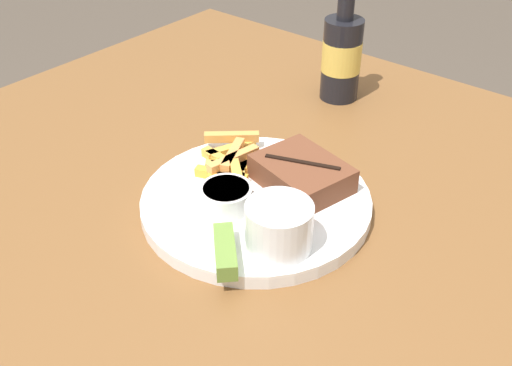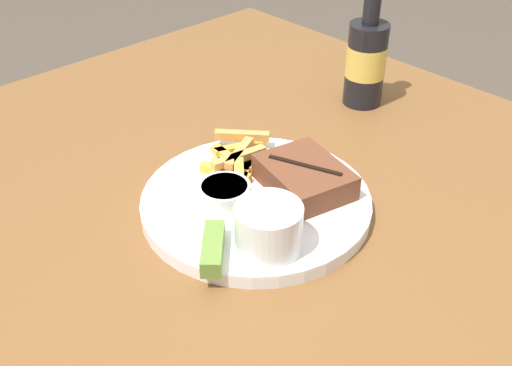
# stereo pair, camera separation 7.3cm
# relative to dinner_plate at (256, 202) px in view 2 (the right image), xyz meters

# --- Properties ---
(dining_table) EXTENTS (1.10, 1.01, 0.74)m
(dining_table) POSITION_rel_dinner_plate_xyz_m (0.00, 0.00, -0.10)
(dining_table) COLOR brown
(dining_table) RESTS_ON ground_plane
(dinner_plate) EXTENTS (0.28, 0.28, 0.02)m
(dinner_plate) POSITION_rel_dinner_plate_xyz_m (0.00, 0.00, 0.00)
(dinner_plate) COLOR white
(dinner_plate) RESTS_ON dining_table
(steak_portion) EXTENTS (0.13, 0.11, 0.03)m
(steak_portion) POSITION_rel_dinner_plate_xyz_m (0.03, 0.06, 0.03)
(steak_portion) COLOR brown
(steak_portion) RESTS_ON dinner_plate
(fries_pile) EXTENTS (0.13, 0.12, 0.02)m
(fries_pile) POSITION_rel_dinner_plate_xyz_m (-0.06, 0.03, 0.02)
(fries_pile) COLOR gold
(fries_pile) RESTS_ON dinner_plate
(coleslaw_cup) EXTENTS (0.07, 0.07, 0.05)m
(coleslaw_cup) POSITION_rel_dinner_plate_xyz_m (0.08, -0.05, 0.04)
(coleslaw_cup) COLOR white
(coleslaw_cup) RESTS_ON dinner_plate
(dipping_sauce_cup) EXTENTS (0.06, 0.06, 0.03)m
(dipping_sauce_cup) POSITION_rel_dinner_plate_xyz_m (-0.01, -0.04, 0.02)
(dipping_sauce_cup) COLOR silver
(dipping_sauce_cup) RESTS_ON dinner_plate
(pickle_spear) EXTENTS (0.07, 0.07, 0.02)m
(pickle_spear) POSITION_rel_dinner_plate_xyz_m (0.05, -0.11, 0.02)
(pickle_spear) COLOR olive
(pickle_spear) RESTS_ON dinner_plate
(fork_utensil) EXTENTS (0.13, 0.01, 0.00)m
(fork_utensil) POSITION_rel_dinner_plate_xyz_m (-0.07, 0.00, 0.01)
(fork_utensil) COLOR #B7B7BC
(fork_utensil) RESTS_ON dinner_plate
(knife_utensil) EXTENTS (0.06, 0.16, 0.01)m
(knife_utensil) POSITION_rel_dinner_plate_xyz_m (0.01, 0.04, 0.01)
(knife_utensil) COLOR #B7B7BC
(knife_utensil) RESTS_ON dinner_plate
(beer_bottle) EXTENTS (0.06, 0.06, 0.21)m
(beer_bottle) POSITION_rel_dinner_plate_xyz_m (-0.09, 0.32, 0.07)
(beer_bottle) COLOR black
(beer_bottle) RESTS_ON dining_table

